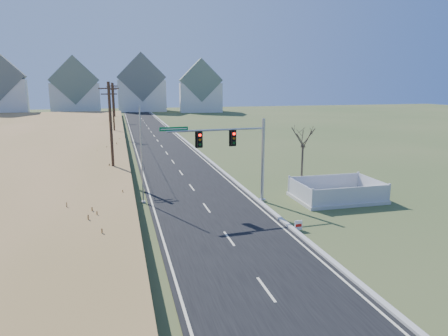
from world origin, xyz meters
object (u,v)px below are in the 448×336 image
at_px(traffic_signal_mast, 240,151).
at_px(open_sign, 298,225).
at_px(bare_tree, 303,136).
at_px(fence_enclosure, 337,196).
at_px(flagpole, 142,165).

bearing_deg(traffic_signal_mast, open_sign, -76.72).
xyz_separation_m(traffic_signal_mast, open_sign, (1.82, -6.33, -3.64)).
height_order(traffic_signal_mast, bare_tree, traffic_signal_mast).
bearing_deg(fence_enclosure, open_sign, -136.03).
distance_m(flagpole, bare_tree, 13.35).
relative_size(traffic_signal_mast, open_sign, 12.94).
relative_size(flagpole, bare_tree, 1.27).
bearing_deg(flagpole, traffic_signal_mast, -15.69).
distance_m(fence_enclosure, bare_tree, 5.68).
bearing_deg(flagpole, open_sign, -43.28).
height_order(traffic_signal_mast, open_sign, traffic_signal_mast).
bearing_deg(open_sign, fence_enclosure, 41.78).
bearing_deg(bare_tree, fence_enclosure, -68.71).
bearing_deg(bare_tree, flagpole, -177.54).
height_order(traffic_signal_mast, flagpole, flagpole).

